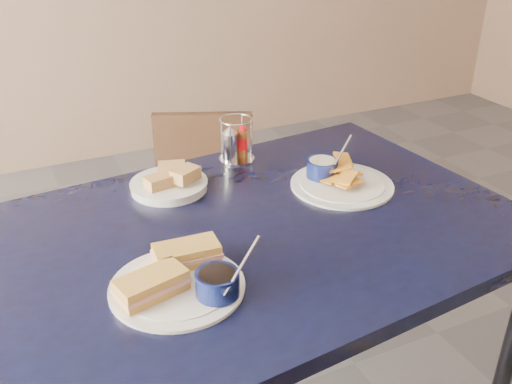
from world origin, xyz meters
name	(u,v)px	position (x,y,z in m)	size (l,w,h in m)	color
dining_table	(252,246)	(-0.08, 0.19, 0.69)	(1.42, 1.01, 0.75)	black
chair_far	(197,205)	(0.01, 0.88, 0.44)	(0.47, 0.48, 0.77)	black
sandwich_plate	(181,277)	(-0.31, 0.03, 0.77)	(0.31, 0.28, 0.12)	white
plantain_plate	(335,178)	(0.23, 0.30, 0.77)	(0.29, 0.29, 0.12)	white
bread_basket	(170,183)	(-0.20, 0.47, 0.77)	(0.21, 0.21, 0.07)	white
condiment_caddy	(235,143)	(0.04, 0.57, 0.81)	(0.11, 0.11, 0.14)	silver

